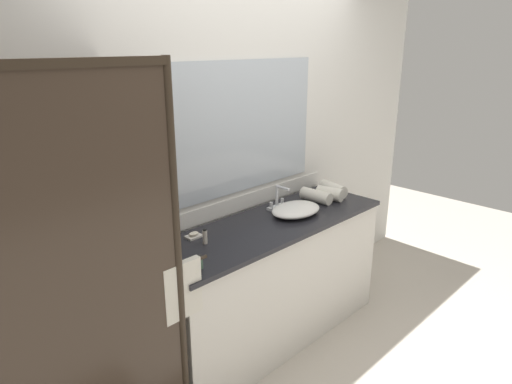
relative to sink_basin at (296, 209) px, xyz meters
name	(u,v)px	position (x,y,z in m)	size (l,w,h in m)	color
ground_plane	(270,336)	(-0.23, 0.01, -0.94)	(8.00, 8.00, 0.00)	beige
wall_back_with_mirror	(236,155)	(-0.23, 0.36, 0.37)	(4.40, 0.06, 2.60)	silver
vanity_cabinet	(270,281)	(-0.23, 0.02, -0.48)	(1.80, 0.58, 0.90)	silver
shower_enclosure	(107,285)	(-1.51, -0.17, 0.09)	(1.20, 0.59, 2.00)	#2D2319
sink_basin	(296,209)	(0.00, 0.00, 0.00)	(0.39, 0.29, 0.07)	white
faucet	(278,201)	(0.00, 0.17, 0.02)	(0.17, 0.14, 0.18)	silver
soap_dish	(194,235)	(-0.75, 0.19, -0.02)	(0.10, 0.07, 0.04)	silver
amenity_bottle_body_wash	(205,236)	(-0.76, 0.07, 0.01)	(0.03, 0.03, 0.10)	silver
amenity_bottle_conditioner	(200,262)	(-0.98, -0.16, 0.00)	(0.03, 0.03, 0.08)	#4C7056
rolled_towel_near_edge	(333,189)	(0.53, 0.06, 0.01)	(0.10, 0.10, 0.23)	silver
rolled_towel_middle	(330,194)	(0.42, 0.01, 0.02)	(0.10, 0.10, 0.20)	silver
rolled_towel_far_edge	(316,196)	(0.31, 0.06, 0.01)	(0.09, 0.09, 0.25)	silver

